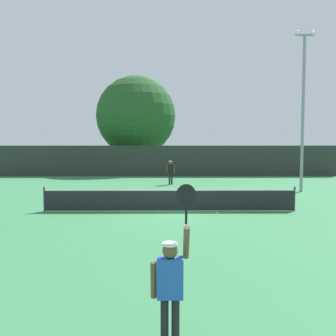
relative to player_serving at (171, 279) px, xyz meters
The scene contains 10 objects.
ground_plane 11.29m from the player_serving, 89.36° to the left, with size 120.00×120.00×0.00m, color #387F4C.
tennis_net 11.26m from the player_serving, 89.36° to the left, with size 11.01×0.08×1.07m.
perimeter_fence 27.97m from the player_serving, 89.74° to the left, with size 29.78×0.12×2.64m, color #2D332D.
player_serving is the anchor object (origin of this frame).
player_receiving 21.45m from the player_serving, 89.14° to the left, with size 0.57×0.24×1.65m.
tennis_ball 10.82m from the player_serving, 78.73° to the left, with size 0.07×0.07×0.07m, color #CCE033.
light_pole 19.89m from the player_serving, 65.20° to the left, with size 1.18×0.28×9.54m.
large_tree 33.20m from the player_serving, 95.09° to the left, with size 7.78×7.78×9.38m.
parked_car_near 35.03m from the player_serving, 94.99° to the left, with size 2.48×4.43×1.69m.
parked_car_mid 37.74m from the player_serving, 75.20° to the left, with size 2.06×4.27×1.69m.
Camera 1 is at (-0.21, -16.74, 3.09)m, focal length 41.38 mm.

